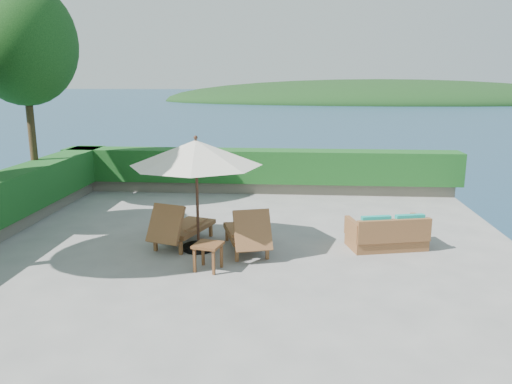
# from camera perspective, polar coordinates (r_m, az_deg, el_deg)

# --- Properties ---
(ground) EXTENTS (12.00, 12.00, 0.00)m
(ground) POSITION_cam_1_polar(r_m,az_deg,el_deg) (10.51, -1.99, -6.79)
(ground) COLOR gray
(ground) RESTS_ON ground
(foundation) EXTENTS (12.00, 12.00, 3.00)m
(foundation) POSITION_cam_1_polar(r_m,az_deg,el_deg) (11.13, -1.92, -14.34)
(foundation) COLOR #4F493F
(foundation) RESTS_ON ocean
(ocean) EXTENTS (600.00, 600.00, 0.00)m
(ocean) POSITION_cam_1_polar(r_m,az_deg,el_deg) (11.86, -1.87, -20.58)
(ocean) COLOR #182D4C
(ocean) RESTS_ON ground
(offshore_island) EXTENTS (126.00, 57.60, 12.60)m
(offshore_island) POSITION_cam_1_polar(r_m,az_deg,el_deg) (151.86, 13.76, 10.05)
(offshore_island) COLOR black
(offshore_island) RESTS_ON ocean
(planter_wall_far) EXTENTS (12.00, 0.60, 0.36)m
(planter_wall_far) POSITION_cam_1_polar(r_m,az_deg,el_deg) (15.83, 0.28, 0.63)
(planter_wall_far) COLOR slate
(planter_wall_far) RESTS_ON ground
(hedge_far) EXTENTS (12.40, 0.90, 1.00)m
(hedge_far) POSITION_cam_1_polar(r_m,az_deg,el_deg) (15.70, 0.28, 3.02)
(hedge_far) COLOR #124015
(hedge_far) RESTS_ON planter_wall_far
(tree_far) EXTENTS (2.80, 2.80, 6.03)m
(tree_far) POSITION_cam_1_polar(r_m,az_deg,el_deg) (14.88, -25.08, 15.05)
(tree_far) COLOR #47331B
(tree_far) RESTS_ON ground
(patio_umbrella) EXTENTS (3.01, 3.01, 2.42)m
(patio_umbrella) POSITION_cam_1_polar(r_m,az_deg,el_deg) (10.18, -6.87, 4.35)
(patio_umbrella) COLOR black
(patio_umbrella) RESTS_ON ground
(lounge_left) EXTENTS (1.24, 1.90, 1.01)m
(lounge_left) POSITION_cam_1_polar(r_m,az_deg,el_deg) (10.85, -8.67, -3.94)
(lounge_left) COLOR brown
(lounge_left) RESTS_ON ground
(lounge_right) EXTENTS (1.20, 1.91, 1.02)m
(lounge_right) POSITION_cam_1_polar(r_m,az_deg,el_deg) (10.34, -0.99, -4.62)
(lounge_right) COLOR brown
(lounge_right) RESTS_ON ground
(side_table) EXTENTS (0.59, 0.59, 0.52)m
(side_table) POSITION_cam_1_polar(r_m,az_deg,el_deg) (9.43, -5.51, -6.42)
(side_table) COLOR brown
(side_table) RESTS_ON ground
(wicker_loveseat) EXTENTS (1.75, 1.17, 0.79)m
(wicker_loveseat) POSITION_cam_1_polar(r_m,az_deg,el_deg) (10.95, 14.79, -4.72)
(wicker_loveseat) COLOR brown
(wicker_loveseat) RESTS_ON ground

